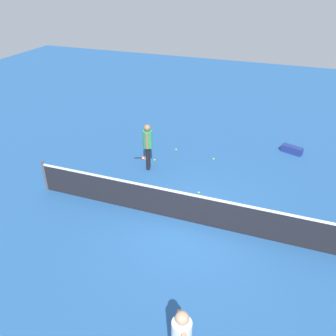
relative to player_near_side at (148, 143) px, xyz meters
name	(u,v)px	position (x,y,z in m)	size (l,w,h in m)	color
ground_plane	(193,222)	(-2.43, 2.46, -1.01)	(40.00, 40.00, 0.00)	#265693
court_net	(193,208)	(-2.43, 2.46, -0.51)	(10.09, 0.09, 1.07)	#4C4C51
player_near_side	(148,143)	(0.00, 0.00, 0.00)	(0.43, 0.52, 1.70)	black
tennis_racket_near_player	(145,158)	(0.43, -0.64, -1.00)	(0.60, 0.42, 0.03)	red
tennis_ball_near_player	(214,159)	(-2.08, -1.43, -0.98)	(0.07, 0.07, 0.07)	#C6E033
tennis_ball_by_net	(155,160)	(-0.01, -0.58, -0.98)	(0.07, 0.07, 0.07)	#C6E033
tennis_ball_midcourt	(199,193)	(-2.18, 0.98, -0.98)	(0.07, 0.07, 0.07)	#C6E033
tennis_ball_baseline	(176,150)	(-0.49, -1.68, -0.98)	(0.07, 0.07, 0.07)	#C6E033
equipment_bag	(291,149)	(-4.80, -3.05, -0.87)	(0.85, 0.54, 0.28)	navy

